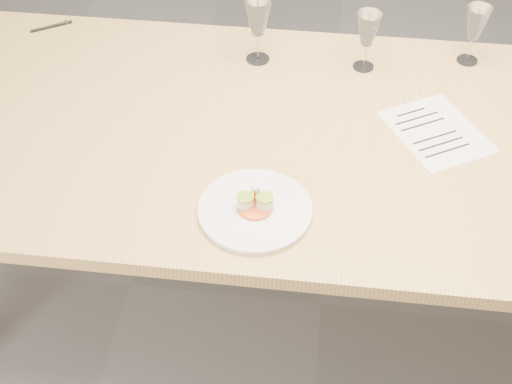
# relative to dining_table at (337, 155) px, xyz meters

# --- Properties ---
(ground) EXTENTS (7.00, 7.00, 0.00)m
(ground) POSITION_rel_dining_table_xyz_m (0.00, 0.00, -0.68)
(ground) COLOR slate
(ground) RESTS_ON ground
(dining_table) EXTENTS (2.40, 1.00, 0.75)m
(dining_table) POSITION_rel_dining_table_xyz_m (0.00, 0.00, 0.00)
(dining_table) COLOR #DDAF60
(dining_table) RESTS_ON ground
(dinner_plate) EXTENTS (0.27, 0.27, 0.07)m
(dinner_plate) POSITION_rel_dining_table_xyz_m (-0.19, -0.31, 0.08)
(dinner_plate) COLOR white
(dinner_plate) RESTS_ON dining_table
(recipe_sheet) EXTENTS (0.32, 0.34, 0.00)m
(recipe_sheet) POSITION_rel_dining_table_xyz_m (0.26, 0.05, 0.07)
(recipe_sheet) COLOR white
(recipe_sheet) RESTS_ON dining_table
(ballpoint_pen) EXTENTS (0.12, 0.08, 0.01)m
(ballpoint_pen) POSITION_rel_dining_table_xyz_m (-0.93, 0.42, 0.07)
(ballpoint_pen) COLOR black
(ballpoint_pen) RESTS_ON dining_table
(wine_glass_0) EXTENTS (0.08, 0.08, 0.20)m
(wine_glass_0) POSITION_rel_dining_table_xyz_m (-0.26, 0.33, 0.21)
(wine_glass_0) COLOR white
(wine_glass_0) RESTS_ON dining_table
(wine_glass_1) EXTENTS (0.07, 0.07, 0.18)m
(wine_glass_1) POSITION_rel_dining_table_xyz_m (0.06, 0.33, 0.19)
(wine_glass_1) COLOR white
(wine_glass_1) RESTS_ON dining_table
(wine_glass_2) EXTENTS (0.07, 0.07, 0.18)m
(wine_glass_2) POSITION_rel_dining_table_xyz_m (0.37, 0.40, 0.19)
(wine_glass_2) COLOR white
(wine_glass_2) RESTS_ON dining_table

